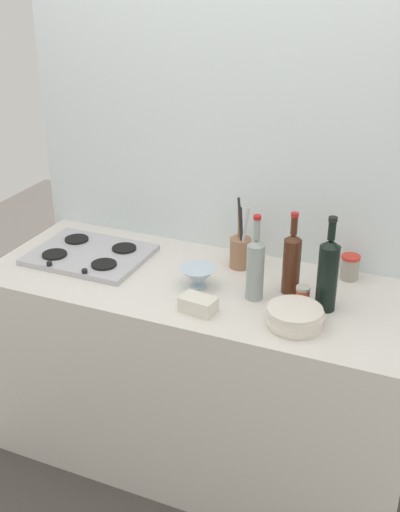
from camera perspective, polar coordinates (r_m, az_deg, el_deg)
ground_plane at (r=3.14m, az=-0.00°, el=-17.04°), size 6.00×6.00×0.00m
counter_block at (r=2.85m, az=-0.00°, el=-10.38°), size 1.80×0.70×0.90m
backsplash_panel at (r=2.81m, az=3.06°, el=6.70°), size 1.90×0.06×2.43m
stovetop_hob at (r=2.86m, az=-9.80°, el=0.14°), size 0.50×0.39×0.04m
plate_stack at (r=2.33m, az=8.49°, el=-5.42°), size 0.21×0.21×0.07m
wine_bottle_leftmost at (r=2.51m, az=8.18°, el=-0.49°), size 0.07×0.07×0.34m
wine_bottle_mid_left at (r=2.45m, az=4.95°, el=-0.98°), size 0.07×0.07×0.35m
wine_bottle_mid_right at (r=2.40m, az=11.33°, el=-1.50°), size 0.08×0.08×0.37m
mixing_bowl at (r=2.55m, az=-0.17°, el=-1.87°), size 0.15×0.15×0.09m
butter_dish at (r=2.39m, az=-0.16°, el=-4.34°), size 0.14×0.10×0.06m
utensil_crock at (r=2.71m, az=3.63°, el=0.50°), size 0.09×0.09×0.32m
condiment_jar_front at (r=2.69m, az=13.22°, el=-0.98°), size 0.08×0.08×0.10m
condiment_jar_rear at (r=2.47m, az=9.15°, el=-3.49°), size 0.05×0.05×0.08m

